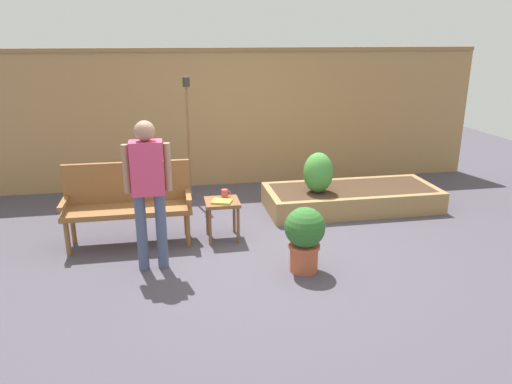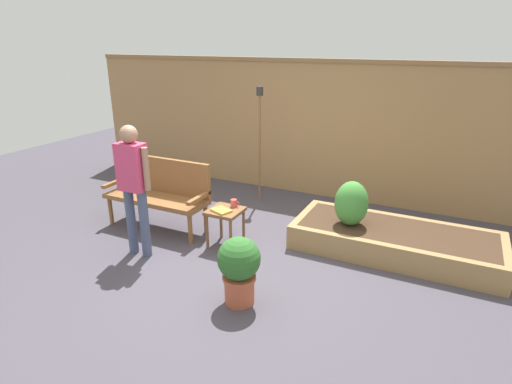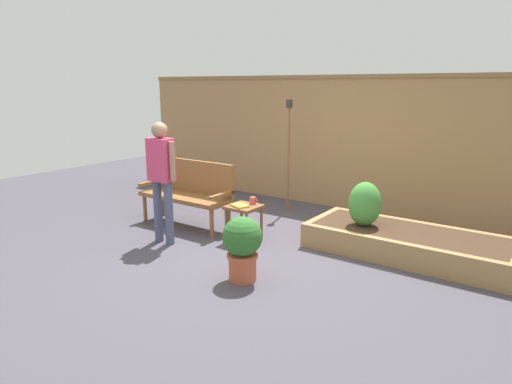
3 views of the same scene
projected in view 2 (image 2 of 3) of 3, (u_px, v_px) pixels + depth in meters
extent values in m
plane|color=#47424C|center=(236.00, 262.00, 4.85)|extent=(14.00, 14.00, 0.00)
cube|color=#A37A4C|center=(313.00, 131.00, 6.68)|extent=(8.40, 0.10, 2.10)
cube|color=olive|center=(317.00, 60.00, 6.31)|extent=(8.40, 0.14, 0.06)
cylinder|color=brown|center=(206.00, 219.00, 5.53)|extent=(0.06, 0.06, 0.40)
cylinder|color=brown|center=(190.00, 229.00, 5.23)|extent=(0.06, 0.06, 0.40)
cylinder|color=brown|center=(129.00, 202.00, 6.08)|extent=(0.06, 0.06, 0.40)
cylinder|color=brown|center=(111.00, 211.00, 5.77)|extent=(0.06, 0.06, 0.40)
cube|color=brown|center=(156.00, 199.00, 5.57)|extent=(1.44, 0.48, 0.06)
cube|color=brown|center=(164.00, 175.00, 5.66)|extent=(1.44, 0.06, 0.48)
cube|color=brown|center=(116.00, 182.00, 5.82)|extent=(0.06, 0.48, 0.04)
cube|color=brown|center=(199.00, 198.00, 5.24)|extent=(0.06, 0.48, 0.04)
cylinder|color=brown|center=(244.00, 226.00, 5.25)|extent=(0.04, 0.04, 0.44)
cylinder|color=brown|center=(231.00, 237.00, 4.97)|extent=(0.04, 0.04, 0.44)
cylinder|color=brown|center=(221.00, 222.00, 5.39)|extent=(0.04, 0.04, 0.44)
cylinder|color=brown|center=(207.00, 232.00, 5.11)|extent=(0.04, 0.04, 0.44)
cube|color=brown|center=(225.00, 211.00, 5.10)|extent=(0.40, 0.40, 0.04)
cylinder|color=#CC4C47|center=(234.00, 203.00, 5.17)|extent=(0.08, 0.08, 0.09)
torus|color=#CC4C47|center=(237.00, 204.00, 5.15)|extent=(0.06, 0.01, 0.06)
cube|color=gold|center=(221.00, 210.00, 5.03)|extent=(0.27, 0.23, 0.03)
cylinder|color=#B75638|center=(239.00, 290.00, 4.07)|extent=(0.29, 0.29, 0.26)
cylinder|color=#B75638|center=(239.00, 277.00, 4.02)|extent=(0.33, 0.33, 0.04)
sphere|color=#2D6628|center=(239.00, 259.00, 3.95)|extent=(0.42, 0.42, 0.42)
cube|color=#997547|center=(388.00, 257.00, 4.65)|extent=(2.40, 0.09, 0.30)
cube|color=#997547|center=(400.00, 226.00, 5.42)|extent=(2.40, 0.09, 0.30)
cube|color=#997547|center=(304.00, 223.00, 5.51)|extent=(0.09, 0.82, 0.30)
cube|color=#997547|center=(504.00, 262.00, 4.55)|extent=(0.09, 0.82, 0.30)
cube|color=#422D1E|center=(395.00, 241.00, 5.03)|extent=(2.22, 0.82, 0.30)
cylinder|color=brown|center=(350.00, 222.00, 5.11)|extent=(0.04, 0.04, 0.06)
ellipsoid|color=#428938|center=(351.00, 203.00, 5.02)|extent=(0.40, 0.40, 0.55)
cylinder|color=brown|center=(260.00, 150.00, 6.41)|extent=(0.03, 0.03, 1.65)
cylinder|color=#332D28|center=(260.00, 91.00, 6.10)|extent=(0.10, 0.10, 0.13)
cylinder|color=#475170|center=(145.00, 224.00, 4.86)|extent=(0.11, 0.11, 0.82)
cylinder|color=#475170|center=(131.00, 221.00, 4.94)|extent=(0.11, 0.11, 0.82)
cube|color=#D13D66|center=(132.00, 167.00, 4.67)|extent=(0.32, 0.20, 0.54)
cylinder|color=#9E755B|center=(146.00, 169.00, 4.58)|extent=(0.07, 0.07, 0.49)
cylinder|color=#9E755B|center=(118.00, 165.00, 4.75)|extent=(0.07, 0.07, 0.49)
sphere|color=#9E755B|center=(128.00, 134.00, 4.54)|extent=(0.20, 0.20, 0.20)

